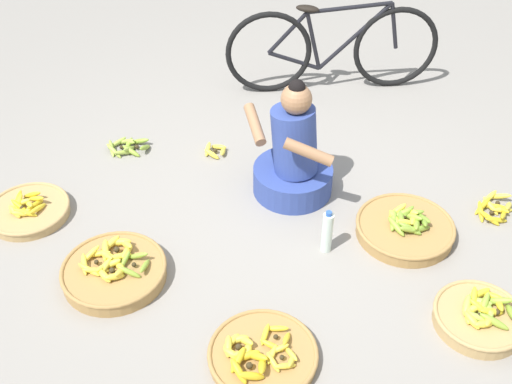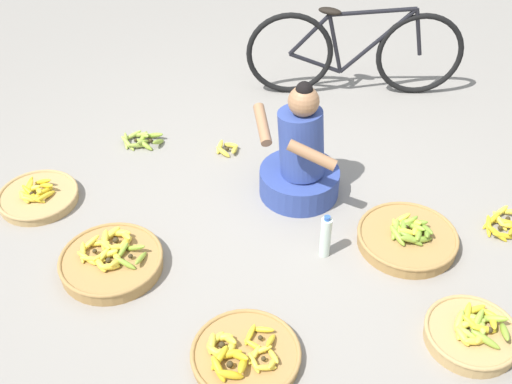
{
  "view_description": "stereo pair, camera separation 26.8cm",
  "coord_description": "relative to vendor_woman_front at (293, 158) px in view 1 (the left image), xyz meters",
  "views": [
    {
      "loc": [
        0.86,
        -2.88,
        2.67
      ],
      "look_at": [
        0.0,
        -0.2,
        0.35
      ],
      "focal_mm": 44.52,
      "sensor_mm": 36.0,
      "label": 1
    },
    {
      "loc": [
        1.11,
        -2.79,
        2.67
      ],
      "look_at": [
        0.0,
        -0.2,
        0.35
      ],
      "focal_mm": 44.52,
      "sensor_mm": 36.0,
      "label": 2
    }
  ],
  "objects": [
    {
      "name": "loose_bananas_mid_left",
      "position": [
        1.28,
        0.18,
        -0.24
      ],
      "size": [
        0.25,
        0.33,
        0.1
      ],
      "color": "gold",
      "rests_on": "ground"
    },
    {
      "name": "loose_bananas_back_right",
      "position": [
        -0.63,
        0.23,
        -0.24
      ],
      "size": [
        0.16,
        0.16,
        0.08
      ],
      "color": "yellow",
      "rests_on": "ground"
    },
    {
      "name": "banana_basket_mid_right",
      "position": [
        -0.75,
        -1.06,
        -0.21
      ],
      "size": [
        0.6,
        0.6,
        0.16
      ],
      "color": "#A87F47",
      "rests_on": "ground"
    },
    {
      "name": "water_bottle",
      "position": [
        0.34,
        -0.48,
        -0.13
      ],
      "size": [
        0.06,
        0.06,
        0.3
      ],
      "color": "silver",
      "rests_on": "ground"
    },
    {
      "name": "ground_plane",
      "position": [
        -0.09,
        -0.3,
        -0.27
      ],
      "size": [
        10.0,
        10.0,
        0.0
      ],
      "primitive_type": "plane",
      "color": "gray"
    },
    {
      "name": "loose_bananas_front_right",
      "position": [
        -1.24,
        0.08,
        -0.24
      ],
      "size": [
        0.3,
        0.24,
        0.1
      ],
      "color": "#9EB747",
      "rests_on": "ground"
    },
    {
      "name": "banana_basket_back_left",
      "position": [
        0.77,
        -0.2,
        -0.21
      ],
      "size": [
        0.6,
        0.6,
        0.16
      ],
      "color": "#A87F47",
      "rests_on": "ground"
    },
    {
      "name": "banana_basket_near_bicycle",
      "position": [
        0.21,
        -1.34,
        -0.23
      ],
      "size": [
        0.56,
        0.56,
        0.13
      ],
      "color": "#A87F47",
      "rests_on": "ground"
    },
    {
      "name": "bicycle_leaning",
      "position": [
        -0.06,
        1.38,
        0.09
      ],
      "size": [
        1.59,
        0.7,
        0.73
      ],
      "color": "black",
      "rests_on": "ground"
    },
    {
      "name": "vendor_woman_front",
      "position": [
        0.0,
        0.0,
        0.0
      ],
      "size": [
        0.66,
        0.52,
        0.83
      ],
      "color": "#334793",
      "rests_on": "ground"
    },
    {
      "name": "banana_basket_front_center",
      "position": [
        1.23,
        -0.78,
        -0.21
      ],
      "size": [
        0.48,
        0.48,
        0.17
      ],
      "color": "tan",
      "rests_on": "ground"
    },
    {
      "name": "banana_basket_near_vendor",
      "position": [
        -1.52,
        -0.75,
        -0.22
      ],
      "size": [
        0.52,
        0.52,
        0.14
      ],
      "color": "tan",
      "rests_on": "ground"
    }
  ]
}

